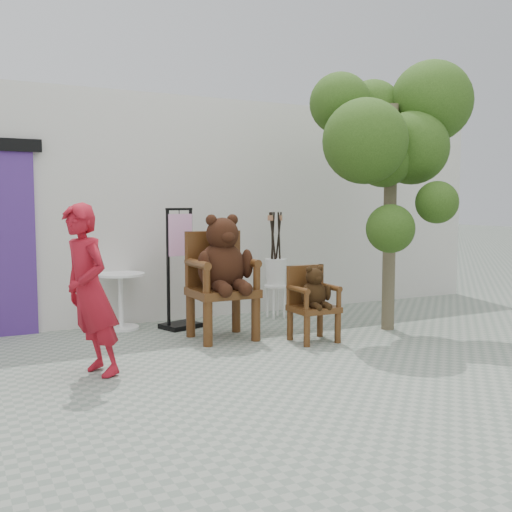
# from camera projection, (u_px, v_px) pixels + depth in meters

# --- Properties ---
(ground_plane) EXTENTS (60.00, 60.00, 0.00)m
(ground_plane) POSITION_uv_depth(u_px,v_px,m) (321.00, 359.00, 6.07)
(ground_plane) COLOR gray
(ground_plane) RESTS_ON ground
(back_wall) EXTENTS (9.00, 1.00, 3.00)m
(back_wall) POSITION_uv_depth(u_px,v_px,m) (205.00, 208.00, 8.69)
(back_wall) COLOR silver
(back_wall) RESTS_ON ground
(chair_big) EXTENTS (0.71, 0.76, 1.45)m
(chair_big) POSITION_uv_depth(u_px,v_px,m) (222.00, 268.00, 6.92)
(chair_big) COLOR #41240E
(chair_big) RESTS_ON ground
(chair_small) EXTENTS (0.49, 0.47, 0.86)m
(chair_small) POSITION_uv_depth(u_px,v_px,m) (313.00, 296.00, 6.81)
(chair_small) COLOR #41240E
(chair_small) RESTS_ON ground
(person) EXTENTS (0.54, 0.66, 1.57)m
(person) POSITION_uv_depth(u_px,v_px,m) (90.00, 291.00, 5.38)
(person) COLOR maroon
(person) RESTS_ON ground
(cafe_table) EXTENTS (0.60, 0.60, 0.70)m
(cafe_table) POSITION_uv_depth(u_px,v_px,m) (121.00, 294.00, 7.47)
(cafe_table) COLOR white
(cafe_table) RESTS_ON ground
(display_stand) EXTENTS (0.54, 0.47, 1.51)m
(display_stand) POSITION_uv_depth(u_px,v_px,m) (180.00, 282.00, 7.51)
(display_stand) COLOR black
(display_stand) RESTS_ON ground
(stool_bucket) EXTENTS (0.32, 0.32, 1.45)m
(stool_bucket) POSITION_uv_depth(u_px,v_px,m) (276.00, 271.00, 8.19)
(stool_bucket) COLOR white
(stool_bucket) RESTS_ON ground
(tree) EXTENTS (2.12, 1.69, 3.35)m
(tree) POSITION_uv_depth(u_px,v_px,m) (392.00, 132.00, 7.30)
(tree) COLOR #493F2B
(tree) RESTS_ON ground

